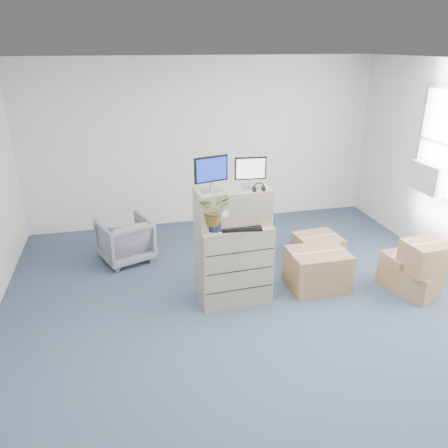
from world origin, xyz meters
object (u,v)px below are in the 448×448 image
at_px(potted_plant, 214,213).
at_px(keyboard, 240,228).
at_px(monitor_left, 211,172).
at_px(monitor_right, 250,171).
at_px(filing_cabinet_lower, 233,262).
at_px(office_chair, 125,238).
at_px(water_bottle, 242,214).

bearing_deg(potted_plant, keyboard, 0.84).
relative_size(monitor_left, potted_plant, 0.97).
bearing_deg(monitor_right, monitor_left, -172.39).
xyz_separation_m(filing_cabinet_lower, office_chair, (-1.27, 1.38, -0.15)).
bearing_deg(water_bottle, potted_plant, -154.18).
relative_size(monitor_right, water_bottle, 1.66).
xyz_separation_m(monitor_right, potted_plant, (-0.47, -0.17, -0.41)).
relative_size(monitor_left, keyboard, 0.81).
height_order(monitor_right, water_bottle, monitor_right).
distance_m(monitor_left, monitor_right, 0.46).
bearing_deg(filing_cabinet_lower, potted_plant, -155.37).
bearing_deg(monitor_right, water_bottle, 179.37).
distance_m(monitor_left, keyboard, 0.72).
bearing_deg(potted_plant, monitor_left, 88.26).
relative_size(monitor_right, keyboard, 0.74).
height_order(filing_cabinet_lower, monitor_right, monitor_right).
bearing_deg(monitor_right, filing_cabinet_lower, -165.05).
bearing_deg(office_chair, monitor_left, 105.48).
xyz_separation_m(monitor_left, keyboard, (0.30, -0.15, -0.64)).
xyz_separation_m(monitor_left, water_bottle, (0.37, 0.03, -0.54)).
distance_m(filing_cabinet_lower, monitor_right, 1.15).
xyz_separation_m(filing_cabinet_lower, potted_plant, (-0.27, -0.14, 0.73)).
height_order(filing_cabinet_lower, water_bottle, water_bottle).
bearing_deg(monitor_left, monitor_right, -12.61).
height_order(monitor_left, water_bottle, monitor_left).
bearing_deg(office_chair, water_bottle, 115.02).
relative_size(keyboard, office_chair, 0.71).
bearing_deg(potted_plant, water_bottle, 25.82).
bearing_deg(keyboard, filing_cabinet_lower, 113.31).
bearing_deg(monitor_left, water_bottle, -10.59).
xyz_separation_m(monitor_left, potted_plant, (-0.00, -0.15, -0.43)).
bearing_deg(office_chair, monitor_right, 116.68).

